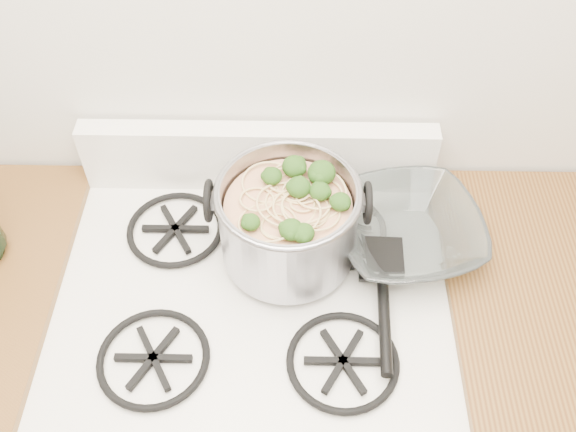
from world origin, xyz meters
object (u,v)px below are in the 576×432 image
Objects in this scene: gas_range at (260,398)px; glass_bowl at (405,238)px; stock_pot at (288,222)px; spatula at (381,257)px.

glass_bowl reaches higher than gas_range.
stock_pot is 0.99× the size of spatula.
stock_pot reaches higher than spatula.
spatula is 0.07m from glass_bowl.
glass_bowl is at bearing 5.93° from stock_pot.
gas_range is at bearing -125.73° from stock_pot.
gas_range is at bearing -162.18° from spatula.
glass_bowl is (0.05, 0.05, 0.00)m from spatula.
spatula is 2.64× the size of glass_bowl.
stock_pot is at bearing 54.27° from gas_range.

